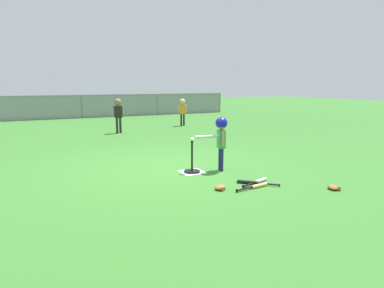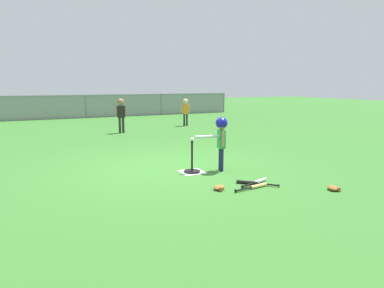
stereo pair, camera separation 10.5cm
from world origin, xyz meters
TOP-DOWN VIEW (x-y plane):
  - ground_plane at (0.00, 0.00)m, footprint 60.00×60.00m
  - home_plate at (0.39, -0.55)m, footprint 0.44×0.44m
  - batting_tee at (0.39, -0.55)m, footprint 0.32×0.32m
  - baseball_on_tee at (0.39, -0.55)m, footprint 0.07×0.07m
  - batter_child at (0.94, -0.69)m, footprint 0.62×0.30m
  - fielder_near_left at (0.39, 5.22)m, footprint 0.35×0.24m
  - fielder_deep_right at (3.22, 6.11)m, footprint 0.30×0.22m
  - spare_bat_silver at (1.09, -1.70)m, footprint 0.64×0.26m
  - spare_bat_wood at (0.89, -1.91)m, footprint 0.65×0.14m
  - spare_bat_black at (0.95, -1.71)m, footprint 0.55×0.54m
  - glove_by_plate at (1.97, -2.51)m, footprint 0.25×0.27m
  - glove_near_bats at (0.32, -1.72)m, footprint 0.27×0.25m
  - outfield_fence at (0.00, 11.16)m, footprint 16.06×0.06m

SIDE VIEW (x-z plane):
  - ground_plane at x=0.00m, z-range 0.00..0.00m
  - home_plate at x=0.39m, z-range 0.00..0.01m
  - spare_bat_silver at x=1.09m, z-range 0.00..0.06m
  - spare_bat_wood at x=0.89m, z-range 0.00..0.06m
  - spare_bat_black at x=0.95m, z-range 0.00..0.06m
  - glove_by_plate at x=1.97m, z-range 0.00..0.07m
  - glove_near_bats at x=0.32m, z-range 0.00..0.07m
  - batting_tee at x=0.39m, z-range -0.21..0.39m
  - outfield_fence at x=0.00m, z-range 0.04..1.19m
  - baseball_on_tee at x=0.39m, z-range 0.60..0.68m
  - fielder_deep_right at x=3.22m, z-range 0.16..1.25m
  - batter_child at x=0.94m, z-range 0.22..1.28m
  - fielder_near_left at x=0.39m, z-range 0.17..1.36m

